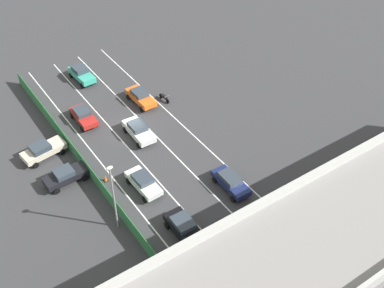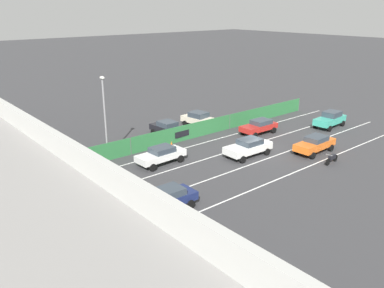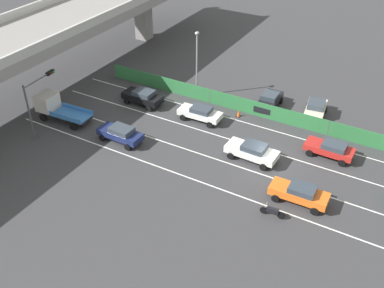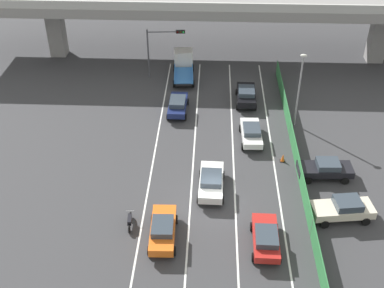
{
  "view_description": "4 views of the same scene",
  "coord_description": "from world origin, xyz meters",
  "px_view_note": "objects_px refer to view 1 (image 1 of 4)",
  "views": [
    {
      "loc": [
        18.41,
        38.98,
        34.24
      ],
      "look_at": [
        -2.97,
        7.63,
        1.91
      ],
      "focal_mm": 46.04,
      "sensor_mm": 36.0,
      "label": 1
    },
    {
      "loc": [
        -22.83,
        27.09,
        12.89
      ],
      "look_at": [
        0.24,
        7.8,
        2.45
      ],
      "focal_mm": 37.18,
      "sensor_mm": 36.0,
      "label": 2
    },
    {
      "loc": [
        -30.29,
        -9.58,
        23.65
      ],
      "look_at": [
        -2.22,
        6.41,
        1.19
      ],
      "focal_mm": 41.56,
      "sensor_mm": 36.0,
      "label": 3
    },
    {
      "loc": [
        -0.36,
        -28.65,
        25.66
      ],
      "look_at": [
        -1.86,
        5.81,
        1.42
      ],
      "focal_mm": 46.19,
      "sensor_mm": 36.0,
      "label": 4
    }
  ],
  "objects_px": {
    "car_sedan_black": "(184,227)",
    "car_hatchback_white": "(139,130)",
    "street_lamp": "(113,192)",
    "traffic_light": "(308,196)",
    "car_sedan_navy": "(231,181)",
    "flatbed_truck_blue": "(289,235)",
    "car_sedan_red": "(83,115)",
    "traffic_cone": "(105,178)",
    "parked_sedan_cream": "(43,150)",
    "car_sedan_white": "(143,182)",
    "car_taxi_orange": "(141,97)",
    "motorcycle": "(164,97)",
    "car_taxi_teal": "(81,74)",
    "parked_sedan_dark": "(66,175)"
  },
  "relations": [
    {
      "from": "car_taxi_orange",
      "to": "parked_sedan_dark",
      "type": "distance_m",
      "value": 14.7
    },
    {
      "from": "motorcycle",
      "to": "traffic_light",
      "type": "distance_m",
      "value": 23.77
    },
    {
      "from": "car_hatchback_white",
      "to": "parked_sedan_cream",
      "type": "height_order",
      "value": "parked_sedan_cream"
    },
    {
      "from": "traffic_light",
      "to": "car_sedan_navy",
      "type": "bearing_deg",
      "value": -73.22
    },
    {
      "from": "flatbed_truck_blue",
      "to": "traffic_cone",
      "type": "xyz_separation_m",
      "value": [
        9.45,
        -15.91,
        -0.95
      ]
    },
    {
      "from": "car_taxi_orange",
      "to": "street_lamp",
      "type": "distance_m",
      "value": 19.34
    },
    {
      "from": "car_sedan_black",
      "to": "traffic_cone",
      "type": "xyz_separation_m",
      "value": [
        2.71,
        -9.95,
        -0.57
      ]
    },
    {
      "from": "car_sedan_red",
      "to": "traffic_cone",
      "type": "height_order",
      "value": "car_sedan_red"
    },
    {
      "from": "traffic_cone",
      "to": "flatbed_truck_blue",
      "type": "bearing_deg",
      "value": 120.71
    },
    {
      "from": "car_sedan_white",
      "to": "traffic_light",
      "type": "bearing_deg",
      "value": 127.28
    },
    {
      "from": "car_sedan_navy",
      "to": "flatbed_truck_blue",
      "type": "height_order",
      "value": "flatbed_truck_blue"
    },
    {
      "from": "car_taxi_teal",
      "to": "car_sedan_navy",
      "type": "bearing_deg",
      "value": 98.42
    },
    {
      "from": "motorcycle",
      "to": "parked_sedan_dark",
      "type": "distance_m",
      "value": 16.44
    },
    {
      "from": "car_sedan_red",
      "to": "traffic_cone",
      "type": "relative_size",
      "value": 5.83
    },
    {
      "from": "car_taxi_teal",
      "to": "parked_sedan_dark",
      "type": "relative_size",
      "value": 1.0
    },
    {
      "from": "car_sedan_black",
      "to": "parked_sedan_dark",
      "type": "height_order",
      "value": "car_sedan_black"
    },
    {
      "from": "car_sedan_white",
      "to": "street_lamp",
      "type": "relative_size",
      "value": 0.61
    },
    {
      "from": "car_hatchback_white",
      "to": "car_sedan_red",
      "type": "bearing_deg",
      "value": -56.89
    },
    {
      "from": "flatbed_truck_blue",
      "to": "parked_sedan_dark",
      "type": "distance_m",
      "value": 21.95
    },
    {
      "from": "car_sedan_red",
      "to": "car_sedan_black",
      "type": "bearing_deg",
      "value": 91.24
    },
    {
      "from": "parked_sedan_cream",
      "to": "car_sedan_white",
      "type": "bearing_deg",
      "value": 122.26
    },
    {
      "from": "traffic_cone",
      "to": "car_hatchback_white",
      "type": "bearing_deg",
      "value": -146.16
    },
    {
      "from": "car_sedan_black",
      "to": "car_sedan_white",
      "type": "relative_size",
      "value": 0.99
    },
    {
      "from": "car_taxi_teal",
      "to": "car_sedan_navy",
      "type": "relative_size",
      "value": 1.01
    },
    {
      "from": "flatbed_truck_blue",
      "to": "traffic_cone",
      "type": "bearing_deg",
      "value": -59.29
    },
    {
      "from": "car_taxi_orange",
      "to": "street_lamp",
      "type": "height_order",
      "value": "street_lamp"
    },
    {
      "from": "street_lamp",
      "to": "traffic_cone",
      "type": "height_order",
      "value": "street_lamp"
    },
    {
      "from": "car_hatchback_white",
      "to": "flatbed_truck_blue",
      "type": "relative_size",
      "value": 0.81
    },
    {
      "from": "car_taxi_orange",
      "to": "car_sedan_navy",
      "type": "bearing_deg",
      "value": 90.35
    },
    {
      "from": "motorcycle",
      "to": "street_lamp",
      "type": "relative_size",
      "value": 0.27
    },
    {
      "from": "street_lamp",
      "to": "car_sedan_navy",
      "type": "bearing_deg",
      "value": 170.73
    },
    {
      "from": "car_sedan_black",
      "to": "car_sedan_navy",
      "type": "bearing_deg",
      "value": -161.95
    },
    {
      "from": "car_sedan_red",
      "to": "traffic_light",
      "type": "bearing_deg",
      "value": 110.73
    },
    {
      "from": "car_taxi_orange",
      "to": "car_sedan_navy",
      "type": "height_order",
      "value": "car_taxi_orange"
    },
    {
      "from": "car_sedan_black",
      "to": "car_hatchback_white",
      "type": "relative_size",
      "value": 0.94
    },
    {
      "from": "car_hatchback_white",
      "to": "motorcycle",
      "type": "xyz_separation_m",
      "value": [
        -5.87,
        -4.22,
        -0.44
      ]
    },
    {
      "from": "car_sedan_red",
      "to": "car_taxi_teal",
      "type": "xyz_separation_m",
      "value": [
        -3.47,
        -8.01,
        0.1
      ]
    },
    {
      "from": "car_sedan_navy",
      "to": "parked_sedan_cream",
      "type": "height_order",
      "value": "parked_sedan_cream"
    },
    {
      "from": "car_sedan_black",
      "to": "car_sedan_red",
      "type": "bearing_deg",
      "value": -88.76
    },
    {
      "from": "car_sedan_white",
      "to": "street_lamp",
      "type": "xyz_separation_m",
      "value": [
        4.29,
        2.82,
        3.58
      ]
    },
    {
      "from": "motorcycle",
      "to": "parked_sedan_dark",
      "type": "relative_size",
      "value": 0.44
    },
    {
      "from": "parked_sedan_dark",
      "to": "motorcycle",
      "type": "bearing_deg",
      "value": -157.45
    },
    {
      "from": "car_taxi_teal",
      "to": "street_lamp",
      "type": "height_order",
      "value": "street_lamp"
    },
    {
      "from": "car_hatchback_white",
      "to": "street_lamp",
      "type": "xyz_separation_m",
      "value": [
        7.84,
        9.98,
        3.54
      ]
    },
    {
      "from": "car_sedan_white",
      "to": "street_lamp",
      "type": "bearing_deg",
      "value": 33.32
    },
    {
      "from": "car_hatchback_white",
      "to": "parked_sedan_dark",
      "type": "bearing_deg",
      "value": 12.59
    },
    {
      "from": "parked_sedan_dark",
      "to": "traffic_cone",
      "type": "distance_m",
      "value": 3.82
    },
    {
      "from": "car_sedan_black",
      "to": "traffic_light",
      "type": "xyz_separation_m",
      "value": [
        -9.09,
        5.23,
        3.09
      ]
    },
    {
      "from": "parked_sedan_dark",
      "to": "traffic_light",
      "type": "relative_size",
      "value": 0.8
    },
    {
      "from": "car_sedan_red",
      "to": "car_taxi_teal",
      "type": "relative_size",
      "value": 0.96
    }
  ]
}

